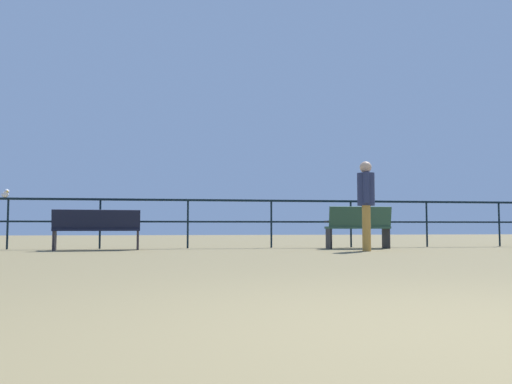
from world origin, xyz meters
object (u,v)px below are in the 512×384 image
bench_near_right (359,225)px  seagull_on_rail (5,194)px  person_by_bench (366,199)px  bench_near_left (97,227)px

bench_near_right → seagull_on_rail: bearing=174.5°
person_by_bench → seagull_on_rail: person_by_bench is taller
bench_near_right → bench_near_left: bearing=180.0°
bench_near_left → bench_near_right: bench_near_right is taller
bench_near_left → seagull_on_rail: bearing=160.0°
seagull_on_rail → bench_near_right: bearing=-5.5°
bench_near_left → bench_near_right: bearing=-0.0°
person_by_bench → seagull_on_rail: size_ratio=5.20×
bench_near_right → person_by_bench: size_ratio=0.79×
bench_near_left → bench_near_right: 5.70m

